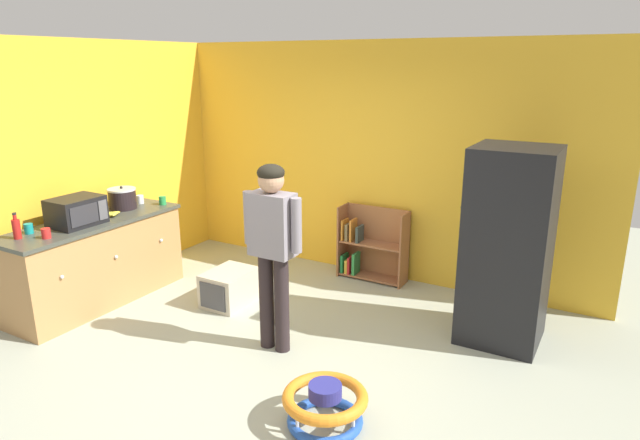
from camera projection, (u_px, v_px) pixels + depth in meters
ground_plane at (264, 359)px, 4.73m from camera, size 12.00×12.00×0.00m
back_wall at (378, 162)px, 6.30m from camera, size 5.20×0.06×2.70m
left_side_wall at (113, 163)px, 6.28m from camera, size 0.06×2.99×2.70m
kitchen_counter at (96, 261)px, 5.74m from camera, size 0.65×1.90×0.90m
refrigerator at (508, 247)px, 4.85m from camera, size 0.73×0.68×1.78m
bookshelf at (369, 247)px, 6.42m from camera, size 0.80×0.28×0.85m
standing_person at (273, 240)px, 4.63m from camera, size 0.57×0.23×1.66m
baby_walker at (325, 405)px, 3.83m from camera, size 0.60×0.60×0.32m
pet_carrier at (230, 287)px, 5.76m from camera, size 0.42×0.55×0.36m
microwave at (76, 211)px, 5.42m from camera, size 0.37×0.48×0.28m
crock_pot at (122, 199)px, 6.03m from camera, size 0.30×0.30×0.26m
banana_bunch at (114, 213)px, 5.76m from camera, size 0.15×0.16×0.04m
ketchup_bottle at (16, 228)px, 5.01m from camera, size 0.07×0.07×0.25m
green_cup at (163, 201)px, 6.22m from camera, size 0.08×0.08×0.09m
white_cup at (140, 199)px, 6.27m from camera, size 0.08×0.08×0.09m
yellow_cup at (136, 197)px, 6.38m from camera, size 0.08×0.08×0.09m
red_cup at (46, 233)px, 5.04m from camera, size 0.08×0.08×0.09m
teal_cup at (29, 229)px, 5.18m from camera, size 0.08×0.08×0.09m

